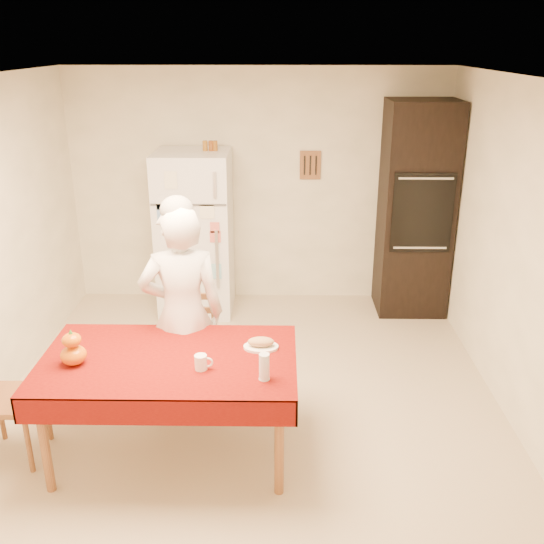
{
  "coord_description": "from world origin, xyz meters",
  "views": [
    {
      "loc": [
        0.24,
        -4.14,
        2.74
      ],
      "look_at": [
        0.18,
        0.2,
        1.07
      ],
      "focal_mm": 40.0,
      "sensor_mm": 36.0,
      "label": 1
    }
  ],
  "objects_px": {
    "seated_woman": "(183,315)",
    "refrigerator": "(195,234)",
    "oven_cabinet": "(416,210)",
    "pumpkin_lower": "(74,355)",
    "wine_glass": "(264,367)",
    "chair_far": "(190,340)",
    "dining_table": "(169,367)",
    "bread_plate": "(261,347)",
    "coffee_mug": "(201,362)"
  },
  "relations": [
    {
      "from": "pumpkin_lower",
      "to": "bread_plate",
      "type": "height_order",
      "value": "pumpkin_lower"
    },
    {
      "from": "refrigerator",
      "to": "bread_plate",
      "type": "height_order",
      "value": "refrigerator"
    },
    {
      "from": "chair_far",
      "to": "coffee_mug",
      "type": "relative_size",
      "value": 9.5
    },
    {
      "from": "refrigerator",
      "to": "coffee_mug",
      "type": "bearing_deg",
      "value": -81.63
    },
    {
      "from": "oven_cabinet",
      "to": "seated_woman",
      "type": "bearing_deg",
      "value": -135.98
    },
    {
      "from": "dining_table",
      "to": "wine_glass",
      "type": "relative_size",
      "value": 9.66
    },
    {
      "from": "wine_glass",
      "to": "bread_plate",
      "type": "relative_size",
      "value": 0.73
    },
    {
      "from": "chair_far",
      "to": "seated_woman",
      "type": "xyz_separation_m",
      "value": [
        0.0,
        -0.26,
        0.34
      ]
    },
    {
      "from": "coffee_mug",
      "to": "wine_glass",
      "type": "xyz_separation_m",
      "value": [
        0.41,
        -0.12,
        0.04
      ]
    },
    {
      "from": "refrigerator",
      "to": "bread_plate",
      "type": "relative_size",
      "value": 7.08
    },
    {
      "from": "bread_plate",
      "to": "coffee_mug",
      "type": "bearing_deg",
      "value": -142.4
    },
    {
      "from": "chair_far",
      "to": "pumpkin_lower",
      "type": "distance_m",
      "value": 1.09
    },
    {
      "from": "refrigerator",
      "to": "dining_table",
      "type": "distance_m",
      "value": 2.49
    },
    {
      "from": "dining_table",
      "to": "pumpkin_lower",
      "type": "relative_size",
      "value": 10.02
    },
    {
      "from": "chair_far",
      "to": "pumpkin_lower",
      "type": "bearing_deg",
      "value": -124.13
    },
    {
      "from": "oven_cabinet",
      "to": "refrigerator",
      "type": "bearing_deg",
      "value": -178.82
    },
    {
      "from": "refrigerator",
      "to": "bread_plate",
      "type": "distance_m",
      "value": 2.45
    },
    {
      "from": "dining_table",
      "to": "wine_glass",
      "type": "xyz_separation_m",
      "value": [
        0.65,
        -0.26,
        0.16
      ]
    },
    {
      "from": "oven_cabinet",
      "to": "dining_table",
      "type": "bearing_deg",
      "value": -130.15
    },
    {
      "from": "coffee_mug",
      "to": "bread_plate",
      "type": "xyz_separation_m",
      "value": [
        0.38,
        0.29,
        -0.04
      ]
    },
    {
      "from": "pumpkin_lower",
      "to": "wine_glass",
      "type": "bearing_deg",
      "value": -7.97
    },
    {
      "from": "oven_cabinet",
      "to": "bread_plate",
      "type": "height_order",
      "value": "oven_cabinet"
    },
    {
      "from": "wine_glass",
      "to": "pumpkin_lower",
      "type": "bearing_deg",
      "value": 172.03
    },
    {
      "from": "dining_table",
      "to": "chair_far",
      "type": "relative_size",
      "value": 1.79
    },
    {
      "from": "coffee_mug",
      "to": "bread_plate",
      "type": "relative_size",
      "value": 0.42
    },
    {
      "from": "dining_table",
      "to": "bread_plate",
      "type": "xyz_separation_m",
      "value": [
        0.61,
        0.15,
        0.08
      ]
    },
    {
      "from": "dining_table",
      "to": "seated_woman",
      "type": "bearing_deg",
      "value": 87.08
    },
    {
      "from": "refrigerator",
      "to": "oven_cabinet",
      "type": "xyz_separation_m",
      "value": [
        2.28,
        0.05,
        0.25
      ]
    },
    {
      "from": "chair_far",
      "to": "wine_glass",
      "type": "distance_m",
      "value": 1.24
    },
    {
      "from": "refrigerator",
      "to": "seated_woman",
      "type": "distance_m",
      "value": 1.99
    },
    {
      "from": "refrigerator",
      "to": "seated_woman",
      "type": "xyz_separation_m",
      "value": [
        0.17,
        -1.99,
        -0.01
      ]
    },
    {
      "from": "chair_far",
      "to": "wine_glass",
      "type": "xyz_separation_m",
      "value": [
        0.62,
        -1.01,
        0.34
      ]
    },
    {
      "from": "dining_table",
      "to": "seated_woman",
      "type": "relative_size",
      "value": 1.01
    },
    {
      "from": "refrigerator",
      "to": "oven_cabinet",
      "type": "bearing_deg",
      "value": 1.18
    },
    {
      "from": "refrigerator",
      "to": "wine_glass",
      "type": "distance_m",
      "value": 2.85
    },
    {
      "from": "pumpkin_lower",
      "to": "wine_glass",
      "type": "height_order",
      "value": "wine_glass"
    },
    {
      "from": "dining_table",
      "to": "bread_plate",
      "type": "bearing_deg",
      "value": 13.35
    },
    {
      "from": "pumpkin_lower",
      "to": "refrigerator",
      "type": "bearing_deg",
      "value": 80.06
    },
    {
      "from": "refrigerator",
      "to": "pumpkin_lower",
      "type": "bearing_deg",
      "value": -99.94
    },
    {
      "from": "oven_cabinet",
      "to": "dining_table",
      "type": "distance_m",
      "value": 3.33
    },
    {
      "from": "dining_table",
      "to": "chair_far",
      "type": "height_order",
      "value": "chair_far"
    },
    {
      "from": "seated_woman",
      "to": "bread_plate",
      "type": "relative_size",
      "value": 7.03
    },
    {
      "from": "coffee_mug",
      "to": "bread_plate",
      "type": "height_order",
      "value": "coffee_mug"
    },
    {
      "from": "dining_table",
      "to": "wine_glass",
      "type": "bearing_deg",
      "value": -21.92
    },
    {
      "from": "refrigerator",
      "to": "oven_cabinet",
      "type": "height_order",
      "value": "oven_cabinet"
    },
    {
      "from": "dining_table",
      "to": "chair_far",
      "type": "xyz_separation_m",
      "value": [
        0.02,
        0.75,
        -0.18
      ]
    },
    {
      "from": "seated_woman",
      "to": "refrigerator",
      "type": "bearing_deg",
      "value": -94.02
    },
    {
      "from": "dining_table",
      "to": "pumpkin_lower",
      "type": "xyz_separation_m",
      "value": [
        -0.6,
        -0.09,
        0.13
      ]
    },
    {
      "from": "chair_far",
      "to": "wine_glass",
      "type": "relative_size",
      "value": 5.4
    },
    {
      "from": "oven_cabinet",
      "to": "chair_far",
      "type": "height_order",
      "value": "oven_cabinet"
    }
  ]
}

